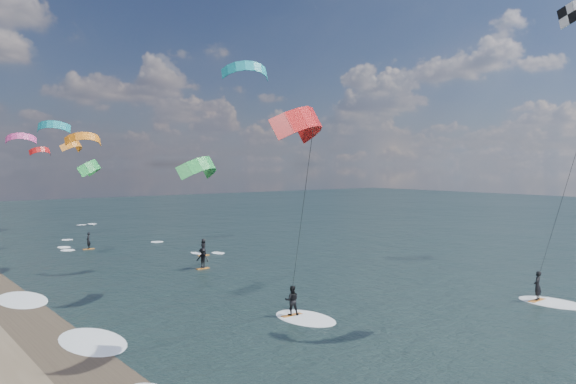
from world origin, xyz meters
TOP-DOWN VIEW (x-y plane):
  - wet_sand_strip at (-12.00, 10.00)m, footprint 3.00×240.00m
  - kitesurfer_near_b at (-2.55, 8.40)m, footprint 7.06×9.00m
  - far_kitesurfers at (3.04, 33.02)m, footprint 8.26×17.27m
  - bg_kite_field at (-0.52, 52.19)m, footprint 12.27×73.02m
  - shoreline_surf at (-10.80, 14.75)m, footprint 2.40×79.40m

SIDE VIEW (x-z plane):
  - shoreline_surf at x=-10.80m, z-range -0.06..0.06m
  - wet_sand_strip at x=-12.00m, z-range 0.00..0.01m
  - far_kitesurfers at x=3.04m, z-range -0.02..1.68m
  - kitesurfer_near_b at x=-2.55m, z-range 1.44..13.18m
  - bg_kite_field at x=-0.52m, z-range 6.79..15.69m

